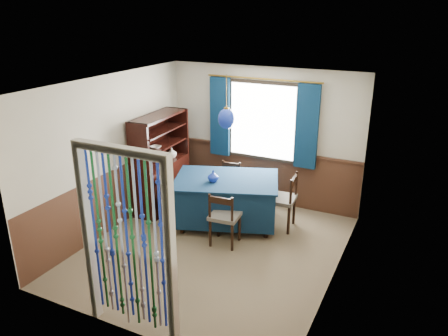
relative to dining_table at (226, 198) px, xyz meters
The scene contains 22 objects.
floor 0.99m from the dining_table, 77.74° to the right, with size 4.00×4.00×0.00m, color brown.
ceiling 2.21m from the dining_table, 77.74° to the right, with size 4.00×4.00×0.00m, color silver.
wall_back 1.40m from the dining_table, 80.85° to the left, with size 3.60×3.60×0.00m, color #BDB39B.
wall_front 2.96m from the dining_table, 86.29° to the right, with size 3.60×3.60×0.00m, color #BDB39B.
wall_left 1.99m from the dining_table, 152.21° to the right, with size 4.00×4.00×0.00m, color #BDB39B.
wall_right 2.30m from the dining_table, 23.21° to the right, with size 4.00×4.00×0.00m, color #BDB39B.
wainscot_back 1.15m from the dining_table, 80.73° to the left, with size 3.60×3.60×0.00m, color #46291A.
wainscot_front 2.84m from the dining_table, 86.27° to the right, with size 3.60×3.60×0.00m, color #46291A.
wainscot_left 1.81m from the dining_table, 151.99° to the right, with size 4.00×4.00×0.00m, color #46291A.
wainscot_right 2.15m from the dining_table, 23.37° to the right, with size 4.00×4.00×0.00m, color #46291A.
window 1.56m from the dining_table, 80.44° to the left, with size 1.32×0.12×1.42m, color black.
doorway 2.86m from the dining_table, 86.21° to the right, with size 1.16×0.12×2.18m, color silver, non-canonical shape.
dining_table is the anchor object (origin of this frame).
chair_near 0.70m from the dining_table, 66.59° to the right, with size 0.47×0.45×0.88m.
chair_far 0.71m from the dining_table, 112.12° to the left, with size 0.44×0.42×0.82m.
chair_left 0.98m from the dining_table, 161.39° to the right, with size 0.54×0.55×0.81m.
chair_right 0.94m from the dining_table, 17.11° to the left, with size 0.48×0.50×0.95m.
sideboard 1.38m from the dining_table, behind, with size 0.51×1.33×1.71m.
pendant_lamp 1.36m from the dining_table, 104.04° to the right, with size 0.26×0.26×0.84m.
vase_table 0.49m from the dining_table, 125.66° to the right, with size 0.16×0.16×0.17m, color navy.
bowl_shelf 1.50m from the dining_table, behind, with size 0.19×0.19×0.05m, color beige.
vase_sideboard 1.46m from the dining_table, 162.53° to the left, with size 0.20×0.20×0.21m, color beige.
Camera 1 is at (2.69, -5.12, 3.45)m, focal length 35.00 mm.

